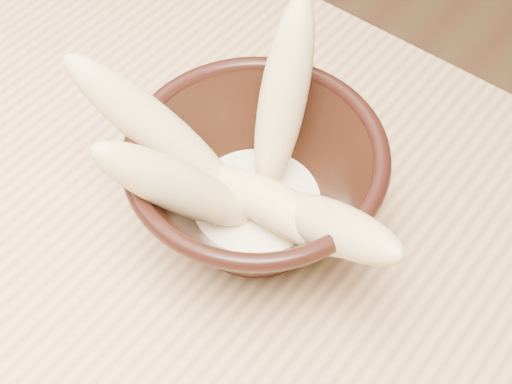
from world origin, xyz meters
TOP-DOWN VIEW (x-y plane):
  - bowl at (-0.03, 0.15)m, footprint 0.18×0.18m
  - milk_puddle at (-0.03, 0.15)m, footprint 0.10×0.10m
  - banana_upright at (-0.04, 0.19)m, footprint 0.06×0.11m
  - banana_left at (-0.09, 0.12)m, footprint 0.13×0.09m
  - banana_right at (0.04, 0.14)m, footprint 0.14×0.07m
  - banana_across at (-0.00, 0.14)m, footprint 0.13×0.04m
  - banana_front at (-0.05, 0.09)m, footprint 0.10×0.12m

SIDE VIEW (x-z plane):
  - milk_puddle at x=-0.03m, z-range 0.78..0.79m
  - bowl at x=-0.03m, z-range 0.76..0.86m
  - banana_across at x=0.00m, z-range 0.79..0.83m
  - banana_right at x=0.04m, z-range 0.77..0.88m
  - banana_front at x=-0.05m, z-range 0.78..0.91m
  - banana_left at x=-0.09m, z-range 0.78..0.91m
  - banana_upright at x=-0.04m, z-range 0.78..0.92m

